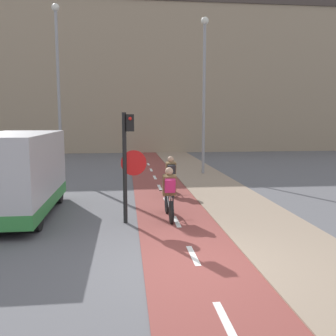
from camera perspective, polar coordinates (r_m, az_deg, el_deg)
The scene contains 10 objects.
ground_plane at distance 7.35m, azimuth 4.58°, elevation -14.66°, with size 120.00×120.00×0.00m, color #5B5B60.
bike_lane at distance 7.36m, azimuth 4.56°, elevation -14.56°, with size 2.08×60.00×0.02m.
sidewalk_strip at distance 8.05m, azimuth 20.85°, elevation -12.93°, with size 2.40×60.00×0.05m.
building_row_background at distance 32.45m, azimuth -4.20°, elevation 13.49°, with size 60.00×5.20×12.13m.
traffic_light_pole at distance 9.84m, azimuth -6.13°, elevation 1.99°, with size 0.67×0.25×2.93m.
street_lamp_far at distance 18.85m, azimuth -16.41°, elevation 13.47°, with size 0.36×0.36×7.99m.
street_lamp_sidewalk at distance 18.53m, azimuth 5.52°, elevation 13.03°, with size 0.36×0.36×7.49m.
cyclist_near at distance 10.31m, azimuth 0.18°, elevation -4.01°, with size 0.46×1.71×1.45m.
cyclist_far at distance 13.52m, azimuth 0.43°, elevation -1.24°, with size 0.46×1.65×1.41m.
van at distance 11.38m, azimuth -22.03°, elevation -1.10°, with size 1.93×4.75×2.36m.
Camera 1 is at (-1.33, -6.67, 2.80)m, focal length 40.00 mm.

